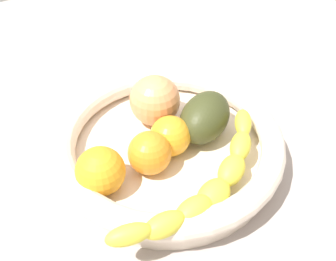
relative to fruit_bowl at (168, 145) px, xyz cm
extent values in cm
cube|color=#A0948F|center=(0.00, 0.00, -4.13)|extent=(120.00, 120.00, 3.00)
cylinder|color=beige|center=(0.00, 0.00, -1.59)|extent=(26.98, 26.98, 2.08)
torus|color=beige|center=(0.00, 0.00, 0.95)|extent=(29.08, 29.08, 3.00)
ellipsoid|color=yellow|center=(10.47, 11.29, 2.70)|extent=(5.01, 2.94, 2.10)
ellipsoid|color=yellow|center=(6.84, 11.63, 2.15)|extent=(4.71, 2.48, 2.47)
ellipsoid|color=yellow|center=(3.20, 11.27, 1.61)|extent=(5.16, 3.70, 2.85)
ellipsoid|color=yellow|center=(-0.30, 10.23, 1.06)|extent=(5.57, 4.75, 3.23)
ellipsoid|color=yellow|center=(-3.54, 8.55, 1.61)|extent=(5.50, 4.95, 2.85)
ellipsoid|color=yellow|center=(-6.40, 6.28, 2.15)|extent=(5.11, 5.04, 2.47)
ellipsoid|color=yellow|center=(-8.79, 3.52, 2.70)|extent=(4.43, 5.05, 2.10)
sphere|color=orange|center=(9.75, 2.08, 2.28)|extent=(5.66, 5.66, 5.66)
sphere|color=orange|center=(0.04, 0.60, 2.00)|extent=(5.11, 5.11, 5.11)
sphere|color=orange|center=(3.58, 2.02, 2.07)|extent=(5.25, 5.25, 5.25)
ellipsoid|color=#383C1D|center=(-5.41, -0.49, 2.37)|extent=(10.50, 9.68, 5.85)
sphere|color=#E7945B|center=(-1.14, -5.67, 2.85)|extent=(6.81, 6.81, 6.81)
camera|label=1|loc=(17.39, 31.46, 35.16)|focal=42.22mm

